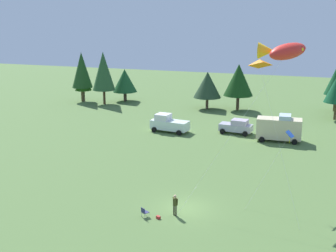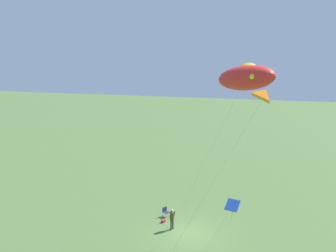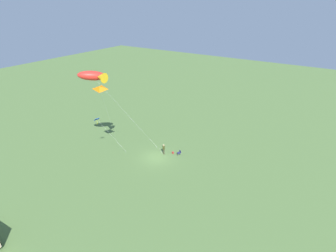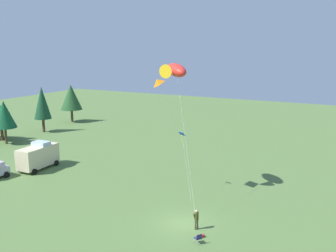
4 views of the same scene
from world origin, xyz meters
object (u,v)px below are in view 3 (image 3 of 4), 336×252
(person_kite_flyer, at_px, (164,149))
(kite_delta_orange, at_px, (100,88))
(folding_chair, at_px, (179,152))
(kite_large_fish, at_px, (94,76))
(backpack_on_grass, at_px, (173,153))
(kite_diamond_blue, at_px, (98,121))

(person_kite_flyer, distance_m, kite_delta_orange, 13.64)
(folding_chair, height_order, kite_large_fish, kite_large_fish)
(backpack_on_grass, relative_size, kite_delta_orange, 0.03)
(backpack_on_grass, height_order, kite_delta_orange, kite_delta_orange)
(backpack_on_grass, xyz_separation_m, kite_delta_orange, (6.39, 7.74, 11.51))
(kite_large_fish, relative_size, kite_diamond_blue, 2.17)
(folding_chair, bearing_deg, person_kite_flyer, -29.64)
(person_kite_flyer, bearing_deg, kite_diamond_blue, -30.85)
(kite_delta_orange, bearing_deg, kite_diamond_blue, -27.34)
(person_kite_flyer, distance_m, kite_large_fish, 14.90)
(backpack_on_grass, height_order, kite_diamond_blue, kite_diamond_blue)
(person_kite_flyer, distance_m, folding_chair, 2.52)
(backpack_on_grass, bearing_deg, kite_large_fish, 39.21)
(folding_chair, distance_m, kite_diamond_blue, 13.27)
(kite_large_fish, xyz_separation_m, kite_delta_orange, (-1.89, 0.99, -1.10))
(folding_chair, relative_size, kite_large_fish, 0.06)
(folding_chair, bearing_deg, kite_diamond_blue, -24.86)
(person_kite_flyer, height_order, backpack_on_grass, person_kite_flyer)
(backpack_on_grass, bearing_deg, folding_chair, -173.85)
(kite_delta_orange, bearing_deg, kite_large_fish, -27.71)
(person_kite_flyer, bearing_deg, folding_chair, 143.16)
(backpack_on_grass, bearing_deg, person_kite_flyer, 42.97)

